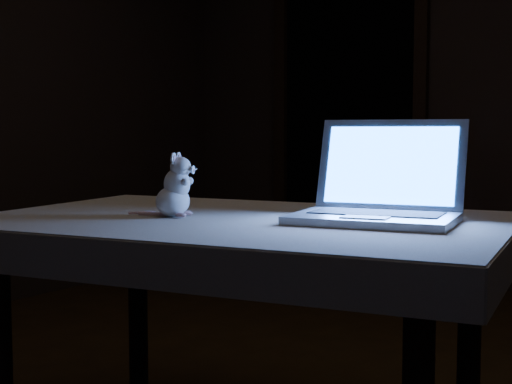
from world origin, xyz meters
The scene contains 5 objects.
doorway centered at (-1.10, 2.50, 1.06)m, with size 1.06×0.36×2.13m, color black, non-canonical shape.
table centered at (-0.09, -0.20, 0.34)m, with size 1.26×0.81×0.68m, color black, non-canonical shape.
tablecloth centered at (-0.12, -0.22, 0.64)m, with size 1.36×0.91×0.10m, color beige, non-canonical shape.
laptop centered at (0.25, -0.12, 0.82)m, with size 0.39×0.35×0.27m, color #AAA9AE, non-canonical shape.
plush_mouse centered at (-0.25, -0.29, 0.77)m, with size 0.12×0.12×0.17m, color silver, non-canonical shape.
Camera 1 is at (1.00, -1.80, 0.91)m, focal length 52.00 mm.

